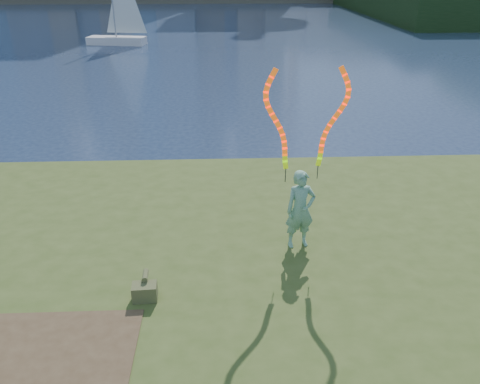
{
  "coord_description": "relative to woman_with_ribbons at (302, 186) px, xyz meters",
  "views": [
    {
      "loc": [
        0.81,
        -8.21,
        6.31
      ],
      "look_at": [
        1.21,
        1.0,
        1.75
      ],
      "focal_mm": 35.0,
      "sensor_mm": 36.0,
      "label": 1
    }
  ],
  "objects": [
    {
      "name": "canvas_bag",
      "position": [
        -3.05,
        -1.7,
        -1.22
      ],
      "size": [
        0.46,
        0.52,
        0.42
      ],
      "rotation": [
        0.0,
        0.0,
        0.05
      ],
      "color": "#3F4526",
      "rests_on": "grassy_knoll"
    },
    {
      "name": "ground",
      "position": [
        -2.44,
        -0.32,
        -2.2
      ],
      "size": [
        320.0,
        320.0,
        0.0
      ],
      "primitive_type": "plane",
      "color": "#1A2843",
      "rests_on": "ground"
    },
    {
      "name": "woman_with_ribbons",
      "position": [
        0.0,
        0.0,
        0.0
      ],
      "size": [
        2.06,
        0.58,
        4.1
      ],
      "rotation": [
        0.0,
        0.0,
        0.19
      ],
      "color": "#1C6A3C",
      "rests_on": "grassy_knoll"
    },
    {
      "name": "dirt_patch",
      "position": [
        -4.64,
        -3.52,
        -1.39
      ],
      "size": [
        3.2,
        3.0,
        0.02
      ],
      "primitive_type": "cube",
      "color": "#47331E",
      "rests_on": "grassy_knoll"
    },
    {
      "name": "grassy_knoll",
      "position": [
        -2.44,
        -2.62,
        -1.86
      ],
      "size": [
        20.0,
        18.0,
        0.8
      ],
      "color": "#3B4C1B",
      "rests_on": "ground"
    },
    {
      "name": "sailboat",
      "position": [
        -9.97,
        32.75,
        -0.86
      ],
      "size": [
        5.18,
        2.39,
        7.77
      ],
      "rotation": [
        0.0,
        0.0,
        -0.18
      ],
      "color": "silver",
      "rests_on": "ground"
    }
  ]
}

